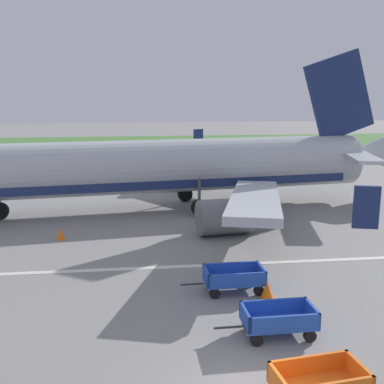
# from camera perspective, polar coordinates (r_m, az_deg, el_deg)

# --- Properties ---
(grass_strip) EXTENTS (220.00, 28.00, 0.06)m
(grass_strip) POSITION_cam_1_polar(r_m,az_deg,el_deg) (72.48, -4.41, 5.54)
(grass_strip) COLOR #477A38
(grass_strip) RESTS_ON ground
(apron_stripe) EXTENTS (120.00, 0.36, 0.01)m
(apron_stripe) POSITION_cam_1_polar(r_m,az_deg,el_deg) (23.70, 0.78, -8.75)
(apron_stripe) COLOR silver
(apron_stripe) RESTS_ON ground
(airplane) EXTENTS (37.66, 30.31, 11.34)m
(airplane) POSITION_cam_1_polar(r_m,az_deg,el_deg) (33.79, -2.46, 2.98)
(airplane) COLOR #B2B7BC
(airplane) RESTS_ON ground
(baggage_cart_second_in_row) EXTENTS (3.62, 1.71, 1.07)m
(baggage_cart_second_in_row) POSITION_cam_1_polar(r_m,az_deg,el_deg) (14.52, 14.83, -21.20)
(baggage_cart_second_in_row) COLOR orange
(baggage_cart_second_in_row) RESTS_ON ground
(baggage_cart_third_in_row) EXTENTS (3.56, 1.45, 1.07)m
(baggage_cart_third_in_row) POSITION_cam_1_polar(r_m,az_deg,el_deg) (17.56, 10.22, -14.71)
(baggage_cart_third_in_row) COLOR #234CB2
(baggage_cart_third_in_row) RESTS_ON ground
(baggage_cart_fourth_in_row) EXTENTS (3.57, 1.47, 1.07)m
(baggage_cart_fourth_in_row) POSITION_cam_1_polar(r_m,az_deg,el_deg) (20.76, 4.97, -10.17)
(baggage_cart_fourth_in_row) COLOR #234CB2
(baggage_cart_fourth_in_row) RESTS_ON ground
(traffic_cone_near_plane) EXTENTS (0.55, 0.55, 0.72)m
(traffic_cone_near_plane) POSITION_cam_1_polar(r_m,az_deg,el_deg) (20.43, 8.92, -11.39)
(traffic_cone_near_plane) COLOR orange
(traffic_cone_near_plane) RESTS_ON ground
(traffic_cone_mid_apron) EXTENTS (0.48, 0.48, 0.63)m
(traffic_cone_mid_apron) POSITION_cam_1_polar(r_m,az_deg,el_deg) (28.55, -15.35, -4.86)
(traffic_cone_mid_apron) COLOR orange
(traffic_cone_mid_apron) RESTS_ON ground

